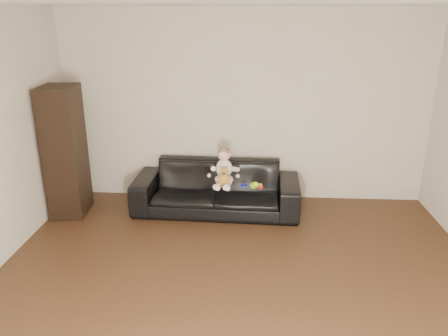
# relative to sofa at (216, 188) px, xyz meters

# --- Properties ---
(floor) EXTENTS (5.50, 5.50, 0.00)m
(floor) POSITION_rel_sofa_xyz_m (0.35, -2.25, -0.32)
(floor) COLOR #412817
(floor) RESTS_ON ground
(wall_back) EXTENTS (5.00, 0.00, 5.00)m
(wall_back) POSITION_rel_sofa_xyz_m (0.35, 0.50, 0.98)
(wall_back) COLOR beige
(wall_back) RESTS_ON ground
(sofa) EXTENTS (2.20, 0.92, 0.63)m
(sofa) POSITION_rel_sofa_xyz_m (0.00, 0.00, 0.00)
(sofa) COLOR black
(sofa) RESTS_ON floor
(cabinet) EXTENTS (0.47, 0.61, 1.68)m
(cabinet) POSITION_rel_sofa_xyz_m (-1.92, -0.19, 0.52)
(cabinet) COLOR black
(cabinet) RESTS_ON floor
(shelf_item) EXTENTS (0.20, 0.26, 0.28)m
(shelf_item) POSITION_rel_sofa_xyz_m (-1.90, -0.19, 0.90)
(shelf_item) COLOR silver
(shelf_item) RESTS_ON cabinet
(baby) EXTENTS (0.37, 0.44, 0.49)m
(baby) POSITION_rel_sofa_xyz_m (0.11, -0.12, 0.32)
(baby) COLOR beige
(baby) RESTS_ON sofa
(teddy_bear) EXTENTS (0.15, 0.15, 0.24)m
(teddy_bear) POSITION_rel_sofa_xyz_m (0.12, -0.27, 0.27)
(teddy_bear) COLOR #B07E32
(teddy_bear) RESTS_ON sofa
(toy_green) EXTENTS (0.14, 0.15, 0.09)m
(toy_green) POSITION_rel_sofa_xyz_m (0.50, -0.24, 0.14)
(toy_green) COLOR #90E81B
(toy_green) RESTS_ON sofa
(toy_rattle) EXTENTS (0.08, 0.08, 0.07)m
(toy_rattle) POSITION_rel_sofa_xyz_m (0.58, -0.26, 0.13)
(toy_rattle) COLOR red
(toy_rattle) RESTS_ON sofa
(toy_blue_disc) EXTENTS (0.12, 0.12, 0.01)m
(toy_blue_disc) POSITION_rel_sofa_xyz_m (0.37, -0.16, 0.11)
(toy_blue_disc) COLOR #1921CD
(toy_blue_disc) RESTS_ON sofa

